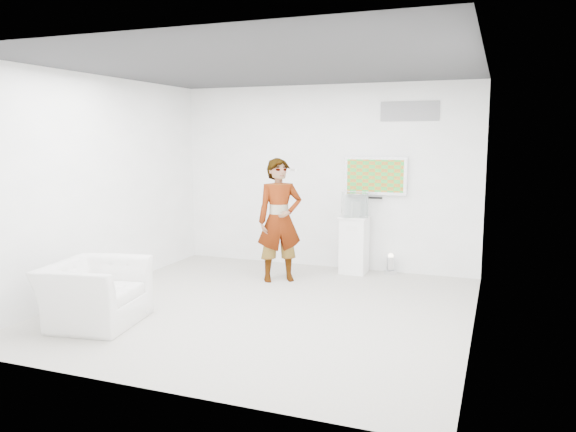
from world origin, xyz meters
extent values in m
cube|color=#B7B1A7|center=(0.00, 0.00, 0.01)|extent=(5.00, 5.00, 0.01)
cube|color=#2E2E30|center=(0.00, 0.00, 3.00)|extent=(5.00, 5.00, 0.01)
cube|color=white|center=(0.00, 2.50, 1.50)|extent=(5.00, 0.01, 3.00)
cube|color=white|center=(0.00, -2.50, 1.50)|extent=(5.00, 0.01, 3.00)
cube|color=white|center=(-2.50, 0.00, 1.50)|extent=(0.01, 5.00, 3.00)
cube|color=white|center=(2.50, 0.00, 1.50)|extent=(0.01, 5.00, 3.00)
cube|color=silver|center=(0.85, 2.45, 1.55)|extent=(1.00, 0.08, 0.60)
cube|color=gray|center=(1.35, 2.49, 2.55)|extent=(0.90, 0.02, 0.30)
imported|color=silver|center=(-0.35, 1.35, 0.92)|extent=(0.81, 0.74, 1.85)
imported|color=silver|center=(-1.64, -1.24, 0.36)|extent=(1.13, 1.25, 0.72)
cube|color=white|center=(0.58, 2.22, 0.46)|extent=(0.45, 0.45, 0.91)
cylinder|color=white|center=(1.14, 2.35, 0.16)|extent=(0.20, 0.20, 0.31)
cube|color=white|center=(0.58, 2.21, 1.10)|extent=(0.49, 0.49, 0.37)
cube|color=white|center=(0.58, 2.22, 1.03)|extent=(0.12, 0.18, 0.24)
cube|color=white|center=(-0.23, 1.61, 1.66)|extent=(0.14, 0.13, 0.04)
camera|label=1|loc=(2.72, -6.36, 2.16)|focal=35.00mm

